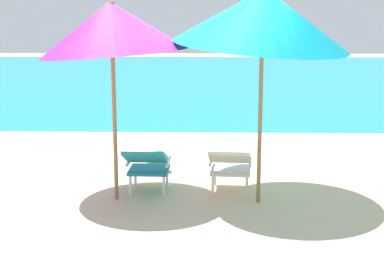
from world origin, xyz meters
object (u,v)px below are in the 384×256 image
object	(u,v)px
lounge_chair_left	(147,164)
lounge_chair_right	(230,165)
beach_ball	(158,161)
beach_umbrella_left	(112,28)
beach_umbrella_right	(263,18)

from	to	relation	value
lounge_chair_left	lounge_chair_right	bearing A→B (deg)	0.48
lounge_chair_left	beach_ball	world-z (taller)	lounge_chair_left
beach_umbrella_left	beach_umbrella_right	xyz separation A→B (m)	(1.80, -0.09, 0.12)
beach_umbrella_right	beach_ball	xyz separation A→B (m)	(-1.37, 1.32, -2.12)
lounge_chair_left	beach_umbrella_left	distance (m)	1.81
lounge_chair_left	beach_umbrella_right	xyz separation A→B (m)	(1.42, -0.28, 1.88)
lounge_chair_left	beach_umbrella_left	size ratio (longest dim) A/B	0.35
beach_ball	beach_umbrella_right	bearing A→B (deg)	-43.94
lounge_chair_right	beach_umbrella_right	world-z (taller)	beach_umbrella_right
lounge_chair_left	beach_ball	bearing A→B (deg)	86.99
beach_umbrella_right	beach_umbrella_left	bearing A→B (deg)	177.26
lounge_chair_left	beach_umbrella_left	bearing A→B (deg)	-153.34
beach_umbrella_left	beach_ball	xyz separation A→B (m)	(0.43, 1.23, -2.00)
beach_umbrella_left	beach_ball	world-z (taller)	beach_umbrella_left
lounge_chair_left	lounge_chair_right	xyz separation A→B (m)	(1.08, 0.01, 0.00)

